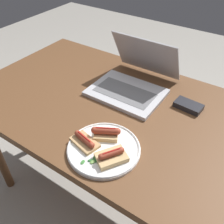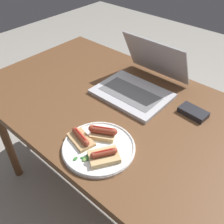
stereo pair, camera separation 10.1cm
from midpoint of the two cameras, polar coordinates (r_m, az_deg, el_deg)
ground_plane at (r=1.70m, az=-1.29°, el=-18.30°), size 6.00×6.00×0.00m
desk at (r=1.19m, az=-1.75°, el=-0.91°), size 1.41×0.82×0.74m
laptop at (r=1.22m, az=2.35°, el=6.87°), size 0.34×0.37×0.24m
plate at (r=0.93m, az=-5.02°, el=-8.43°), size 0.27×0.27×0.02m
sausage_toast_left at (r=0.89m, az=-3.43°, el=-10.19°), size 0.12×0.13×0.04m
sausage_toast_middle at (r=0.95m, az=-9.33°, el=-6.68°), size 0.12×0.09×0.04m
sausage_toast_right at (r=0.96m, az=-4.43°, el=-4.91°), size 0.11×0.10×0.05m
salad_pile at (r=0.90m, az=-7.65°, el=-10.99°), size 0.05×0.06×0.01m
external_drive at (r=1.15m, az=14.70°, el=1.30°), size 0.13×0.08×0.02m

